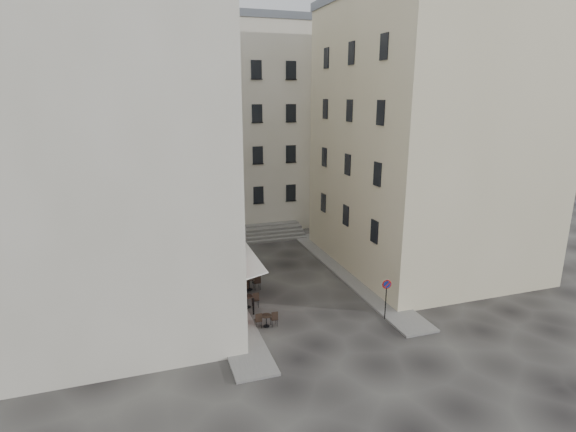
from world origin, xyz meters
name	(u,v)px	position (x,y,z in m)	size (l,w,h in m)	color
ground	(302,299)	(0.00, 0.00, 0.00)	(90.00, 90.00, 0.00)	black
sidewalk_left	(217,282)	(-4.50, 4.00, 0.06)	(2.00, 22.00, 0.12)	slate
sidewalk_right	(348,272)	(4.50, 3.00, 0.06)	(2.00, 18.00, 0.12)	slate
building_left	(101,127)	(-10.50, 3.00, 10.31)	(12.20, 16.20, 20.60)	#BEB8A2
building_right	(427,135)	(10.50, 3.50, 9.31)	(12.20, 14.20, 18.60)	#C7BA94
building_back	(223,125)	(-1.00, 19.00, 9.31)	(18.20, 10.20, 18.60)	#BEB8A2
cafe_storefront	(227,273)	(-4.32, 1.00, 1.88)	(1.74, 7.30, 3.50)	#4D0B0C
stone_steps	(252,234)	(0.00, 12.57, 0.40)	(9.00, 3.15, 0.80)	#5E5B59
bollard_near	(253,306)	(-3.25, -1.00, 0.53)	(0.12, 0.12, 0.98)	black
bollard_mid	(240,282)	(-3.25, 2.50, 0.53)	(0.12, 0.12, 0.98)	black
bollard_far	(229,263)	(-3.25, 6.00, 0.53)	(0.12, 0.12, 0.98)	black
no_parking_sign	(386,291)	(3.50, -3.82, 1.66)	(0.53, 0.13, 2.33)	black
bistro_table_a	(266,319)	(-2.96, -2.60, 0.43)	(1.21, 0.57, 0.85)	black
bistro_table_b	(247,300)	(-3.39, -0.11, 0.47)	(1.30, 0.61, 0.92)	black
bistro_table_c	(238,288)	(-3.54, 1.73, 0.45)	(1.26, 0.59, 0.88)	black
bistro_table_d	(249,283)	(-2.72, 2.26, 0.51)	(1.41, 0.66, 0.99)	black
bistro_table_e	(233,274)	(-3.41, 4.05, 0.51)	(1.43, 0.67, 1.01)	black
pedestrian	(255,270)	(-2.10, 3.26, 0.87)	(0.63, 0.42, 1.74)	black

